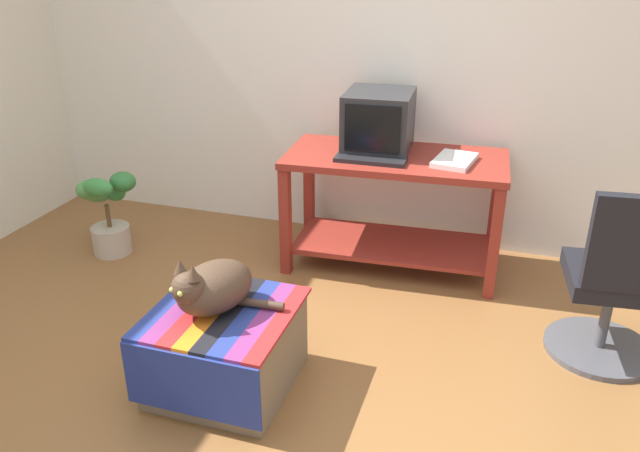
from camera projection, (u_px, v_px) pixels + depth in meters
ground_plane at (256, 427)px, 2.63m from camera, size 14.00×14.00×0.00m
back_wall at (379, 37)px, 3.87m from camera, size 8.00×0.10×2.60m
desk at (394, 192)px, 3.76m from camera, size 1.31×0.69×0.70m
tv_monitor at (379, 122)px, 3.71m from camera, size 0.41×0.45×0.34m
keyboard at (371, 159)px, 3.57m from camera, size 0.40×0.16×0.02m
book at (454, 160)px, 3.54m from camera, size 0.24×0.32×0.03m
ottoman_with_blanket at (225, 348)px, 2.81m from camera, size 0.60×0.63×0.38m
cat at (212, 287)px, 2.69m from camera, size 0.48×0.44×0.28m
potted_plant at (108, 212)px, 3.98m from camera, size 0.43×0.33×0.56m
office_chair at (616, 288)px, 2.91m from camera, size 0.52×0.52×0.89m
pen at (452, 156)px, 3.65m from camera, size 0.13×0.07×0.01m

